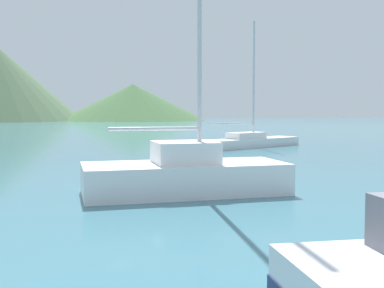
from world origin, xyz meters
TOP-DOWN VIEW (x-y plane):
  - sailboat_inner at (0.33, 12.77)m, footprint 5.25×2.19m
  - sailboat_middle at (7.82, 26.73)m, footprint 7.85×4.83m
  - hill_central at (13.28, 102.71)m, footprint 30.92×30.92m

SIDE VIEW (x-z plane):
  - sailboat_middle at x=7.82m, z-range -3.29..4.03m
  - sailboat_inner at x=0.33m, z-range -5.25..6.40m
  - hill_central at x=13.28m, z-range 0.00..7.69m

